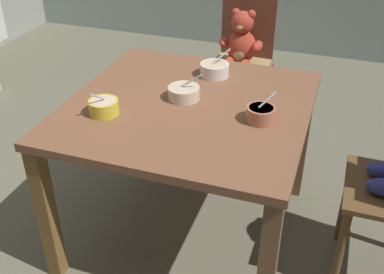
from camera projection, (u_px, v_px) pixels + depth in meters
The scene contains 7 objects.
ground_plane at pixel (189, 230), 2.36m from camera, with size 5.20×5.20×0.04m.
dining_table at pixel (188, 123), 2.03m from camera, with size 1.01×1.01×0.70m.
teddy_chair_far_center at pixel (240, 56), 2.81m from camera, with size 0.38×0.42×0.95m.
porridge_bowl_yellow_near_left at pixel (104, 107), 1.89m from camera, with size 0.12×0.13×0.12m.
porridge_bowl_terracotta_near_right at pixel (261, 114), 1.84m from camera, with size 0.12×0.12×0.12m.
porridge_bowl_white_far_center at pixel (215, 69), 2.20m from camera, with size 0.14×0.14×0.13m.
porridge_bowl_cream_center at pixel (184, 92), 2.00m from camera, with size 0.15×0.14×0.12m.
Camera 1 is at (0.58, -1.65, 1.64)m, focal length 43.76 mm.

